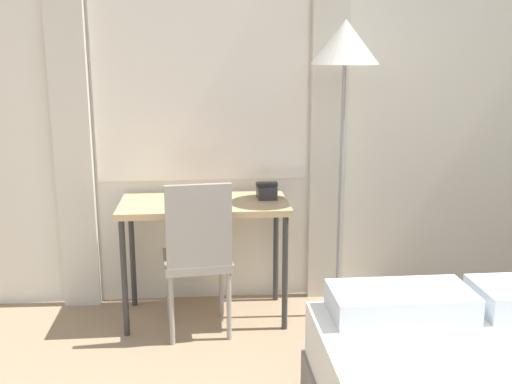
% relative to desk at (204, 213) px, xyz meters
% --- Properties ---
extents(wall_back_with_window, '(5.69, 0.13, 2.70)m').
position_rel_desk_xyz_m(wall_back_with_window, '(0.38, 0.34, 0.65)').
color(wall_back_with_window, silver).
rests_on(wall_back_with_window, ground_plane).
extents(desk, '(1.05, 0.53, 0.78)m').
position_rel_desk_xyz_m(desk, '(0.00, 0.00, 0.00)').
color(desk, tan).
rests_on(desk, ground_plane).
extents(desk_chair, '(0.44, 0.44, 0.97)m').
position_rel_desk_xyz_m(desk_chair, '(-0.04, -0.26, -0.16)').
color(desk_chair, gray).
rests_on(desk_chair, ground_plane).
extents(standing_lamp, '(0.41, 0.41, 1.88)m').
position_rel_desk_xyz_m(standing_lamp, '(0.86, -0.06, 0.96)').
color(standing_lamp, '#4C4C51').
rests_on(standing_lamp, ground_plane).
extents(telephone, '(0.14, 0.18, 0.10)m').
position_rel_desk_xyz_m(telephone, '(0.40, 0.07, 0.12)').
color(telephone, '#2D2D2D').
rests_on(telephone, desk).
extents(book, '(0.23, 0.18, 0.02)m').
position_rel_desk_xyz_m(book, '(0.03, -0.00, 0.09)').
color(book, maroon).
rests_on(book, desk).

